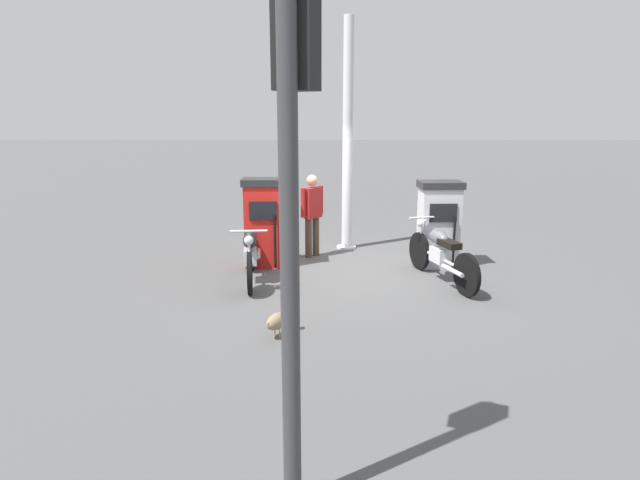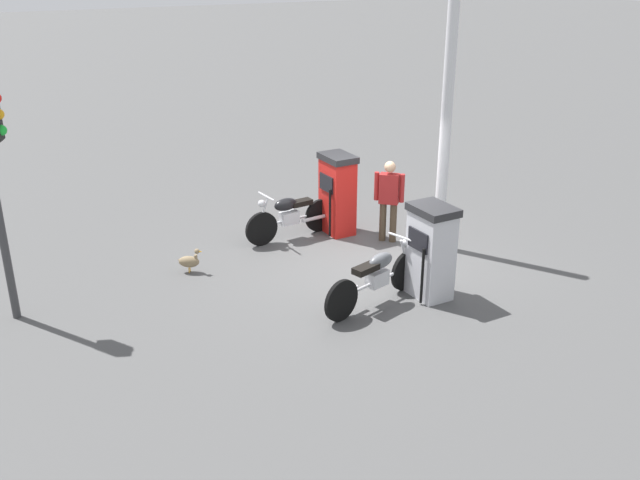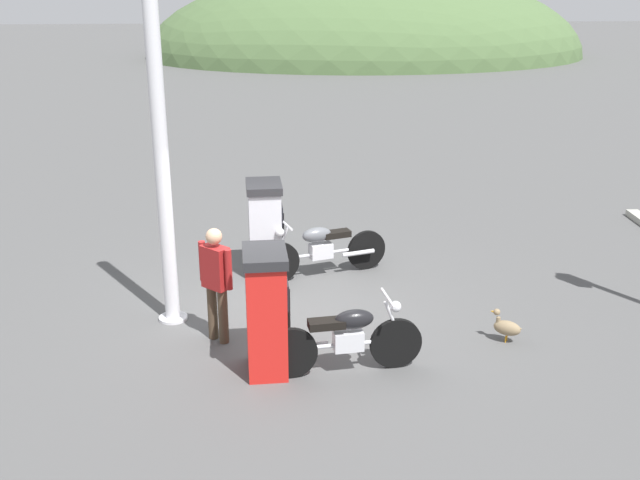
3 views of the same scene
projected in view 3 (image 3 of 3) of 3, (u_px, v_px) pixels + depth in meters
The scene contains 9 objects.
ground_plane at pixel (286, 314), 10.74m from camera, with size 120.00×120.00×0.00m, color #4C4C4C.
fuel_pump_near at pixel (266, 311), 8.99m from camera, with size 0.57×0.76×1.57m.
fuel_pump_far at pixel (265, 228), 11.91m from camera, with size 0.60×0.77×1.53m.
motorcycle_near_pump at pixel (347, 337), 9.06m from camera, with size 1.95×0.56×0.97m.
motorcycle_far_pump at pixel (322, 248), 11.94m from camera, with size 2.08×0.82×0.97m.
attendant_person at pixel (216, 278), 9.70m from camera, with size 0.48×0.45×1.57m.
wandering_duck at pixel (507, 327), 9.89m from camera, with size 0.42×0.34×0.45m.
canopy_support_pole at pixel (162, 170), 9.86m from camera, with size 0.40×0.40×4.49m.
distant_hill_main at pixel (365, 56), 42.26m from camera, with size 24.33×16.63×9.43m.
Camera 3 is at (-0.24, -9.73, 4.68)m, focal length 42.10 mm.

